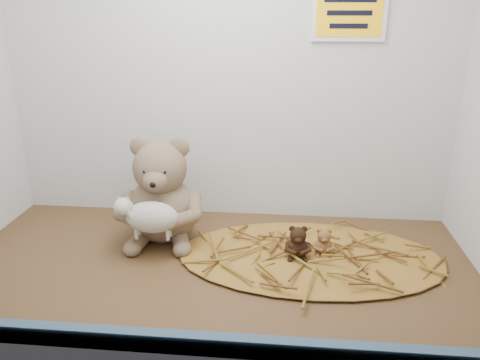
# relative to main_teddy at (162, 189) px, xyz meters

# --- Properties ---
(alcove_shell) EXTENTS (1.20, 0.60, 0.90)m
(alcove_shell) POSITION_rel_main_teddy_xyz_m (0.15, -0.04, 0.32)
(alcove_shell) COLOR #483119
(alcove_shell) RESTS_ON ground
(front_rail) EXTENTS (1.19, 0.02, 0.04)m
(front_rail) POSITION_rel_main_teddy_xyz_m (0.15, -0.42, -0.12)
(front_rail) COLOR #3E5B77
(front_rail) RESTS_ON shelf_floor
(straw_bed) EXTENTS (0.63, 0.37, 0.01)m
(straw_bed) POSITION_rel_main_teddy_xyz_m (0.37, -0.07, -0.13)
(straw_bed) COLOR brown
(straw_bed) RESTS_ON shelf_floor
(main_teddy) EXTENTS (0.23, 0.24, 0.27)m
(main_teddy) POSITION_rel_main_teddy_xyz_m (0.00, 0.00, 0.00)
(main_teddy) COLOR brown
(main_teddy) RESTS_ON shelf_floor
(toy_lamb) EXTENTS (0.16, 0.10, 0.10)m
(toy_lamb) POSITION_rel_main_teddy_xyz_m (0.00, -0.10, -0.03)
(toy_lamb) COLOR beige
(toy_lamb) RESTS_ON main_teddy
(mini_teddy_tan) EXTENTS (0.05, 0.06, 0.06)m
(mini_teddy_tan) POSITION_rel_main_teddy_xyz_m (0.40, -0.06, -0.09)
(mini_teddy_tan) COLOR #976231
(mini_teddy_tan) RESTS_ON straw_bed
(mini_teddy_brown) EXTENTS (0.07, 0.07, 0.08)m
(mini_teddy_brown) POSITION_rel_main_teddy_xyz_m (0.34, -0.08, -0.08)
(mini_teddy_brown) COLOR black
(mini_teddy_brown) RESTS_ON straw_bed
(wall_sign) EXTENTS (0.16, 0.01, 0.11)m
(wall_sign) POSITION_rel_main_teddy_xyz_m (0.45, 0.17, 0.42)
(wall_sign) COLOR #FDB80C
(wall_sign) RESTS_ON back_wall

